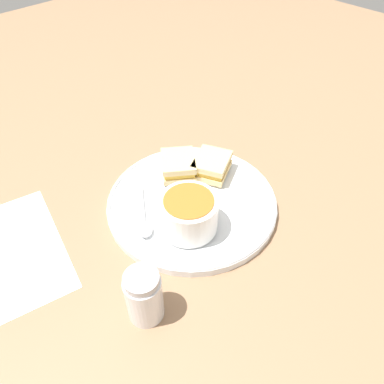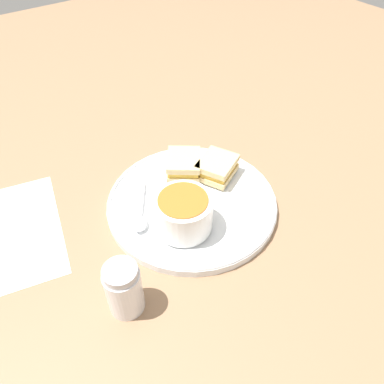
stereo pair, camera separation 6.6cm
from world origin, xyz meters
name	(u,v)px [view 2 (the right image)]	position (x,y,z in m)	size (l,w,h in m)	color
ground_plane	(192,206)	(0.00, 0.00, 0.00)	(2.40, 2.40, 0.00)	#8E6B4C
plate	(192,202)	(0.00, 0.00, 0.01)	(0.30, 0.30, 0.02)	white
soup_bowl	(183,213)	(0.05, 0.04, 0.05)	(0.10, 0.10, 0.06)	white
spoon	(140,219)	(0.10, -0.01, 0.02)	(0.08, 0.11, 0.01)	silver
sandwich_half_near	(217,167)	(-0.08, -0.03, 0.04)	(0.09, 0.09, 0.03)	#DBBC7F
sandwich_half_far	(184,165)	(-0.03, -0.07, 0.04)	(0.09, 0.09, 0.03)	#DBBC7F
salt_shaker	(124,289)	(0.19, 0.10, 0.04)	(0.05, 0.05, 0.09)	silver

